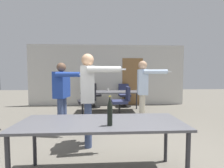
{
  "coord_description": "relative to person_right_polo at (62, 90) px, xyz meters",
  "views": [
    {
      "loc": [
        -0.14,
        -1.5,
        1.31
      ],
      "look_at": [
        0.05,
        2.09,
        1.1
      ],
      "focal_mm": 24.0,
      "sensor_mm": 36.0,
      "label": 1
    }
  ],
  "objects": [
    {
      "name": "beer_bottle",
      "position": [
        1.06,
        -1.9,
        -0.07
      ],
      "size": [
        0.06,
        0.06,
        0.35
      ],
      "color": "black",
      "rests_on": "conference_table_near"
    },
    {
      "name": "office_chair_near_pushed",
      "position": [
        0.49,
        1.1,
        -0.51
      ],
      "size": [
        0.62,
        0.57,
        0.94
      ],
      "rotation": [
        0.0,
        0.0,
        1.83
      ],
      "color": "black",
      "rests_on": "ground_plane"
    },
    {
      "name": "person_left_plaid",
      "position": [
        2.01,
        0.25,
        0.06
      ],
      "size": [
        0.75,
        0.71,
        1.68
      ],
      "rotation": [
        0.0,
        0.0,
        -1.71
      ],
      "color": "beige",
      "rests_on": "ground_plane"
    },
    {
      "name": "person_right_polo",
      "position": [
        0.0,
        0.0,
        0.0
      ],
      "size": [
        0.73,
        0.74,
        1.61
      ],
      "rotation": [
        0.0,
        0.0,
        -1.72
      ],
      "color": "#3D4C75",
      "rests_on": "ground_plane"
    },
    {
      "name": "office_chair_far_right",
      "position": [
        1.84,
        2.62,
        -0.52
      ],
      "size": [
        0.52,
        0.56,
        0.94
      ],
      "rotation": [
        0.0,
        0.0,
        3.21
      ],
      "color": "black",
      "rests_on": "ground_plane"
    },
    {
      "name": "office_chair_far_left",
      "position": [
        0.54,
        2.55,
        -0.5
      ],
      "size": [
        0.64,
        0.67,
        0.96
      ],
      "rotation": [
        0.0,
        0.0,
        3.64
      ],
      "color": "black",
      "rests_on": "ground_plane"
    },
    {
      "name": "office_chair_side_rolled",
      "position": [
        1.54,
        0.93,
        -0.5
      ],
      "size": [
        0.56,
        0.52,
        0.96
      ],
      "rotation": [
        0.0,
        0.0,
        1.62
      ],
      "color": "black",
      "rests_on": "ground_plane"
    },
    {
      "name": "back_wall",
      "position": [
        1.16,
        2.95,
        0.34
      ],
      "size": [
        6.77,
        0.12,
        2.62
      ],
      "color": "beige",
      "rests_on": "ground_plane"
    },
    {
      "name": "person_far_watching",
      "position": [
        0.71,
        -0.84,
        0.07
      ],
      "size": [
        0.81,
        0.62,
        1.7
      ],
      "rotation": [
        0.0,
        0.0,
        -1.49
      ],
      "color": "#3D4C75",
      "rests_on": "ground_plane"
    },
    {
      "name": "conference_table_near",
      "position": [
        0.96,
        -1.74,
        -0.3
      ],
      "size": [
        2.06,
        0.72,
        0.73
      ],
      "color": "#4C4C51",
      "rests_on": "ground_plane"
    },
    {
      "name": "conference_table_far",
      "position": [
        1.26,
        1.75,
        -0.29
      ],
      "size": [
        2.11,
        0.82,
        0.73
      ],
      "color": "#4C4C51",
      "rests_on": "ground_plane"
    },
    {
      "name": "drink_cup",
      "position": [
        1.14,
        1.93,
        -0.19
      ],
      "size": [
        0.08,
        0.08,
        0.09
      ],
      "color": "silver",
      "rests_on": "conference_table_far"
    }
  ]
}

